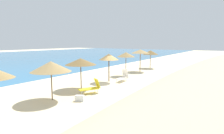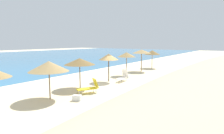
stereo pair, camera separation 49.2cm
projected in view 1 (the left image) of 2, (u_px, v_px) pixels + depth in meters
ground_plane at (117, 84)px, 17.09m from camera, size 160.00×160.00×0.00m
beach_umbrella_1 at (51, 66)px, 12.31m from camera, size 2.61×2.61×2.55m
beach_umbrella_2 at (81, 62)px, 15.34m from camera, size 2.51×2.51×2.49m
beach_umbrella_3 at (109, 57)px, 18.09m from camera, size 1.90×1.90×2.67m
beach_umbrella_4 at (126, 55)px, 21.40m from camera, size 2.02×2.02×2.65m
beach_umbrella_5 at (140, 51)px, 24.54m from camera, size 2.42×2.42×2.82m
beach_umbrella_6 at (150, 52)px, 27.70m from camera, size 2.24×2.24×2.58m
lounge_chair_0 at (91, 87)px, 14.10m from camera, size 1.69×1.28×1.07m
lounge_chair_1 at (123, 77)px, 18.48m from camera, size 1.65×0.69×1.18m
cooler_box at (80, 98)px, 12.28m from camera, size 0.52×0.64×0.38m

